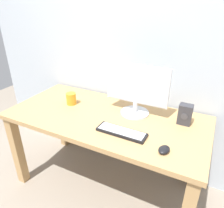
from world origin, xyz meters
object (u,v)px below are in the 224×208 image
Objects in this scene: desk at (106,128)px; monitor at (136,89)px; keyboard_primary at (122,132)px; speaker_right at (185,114)px; coffee_mug at (71,99)px; mouse at (164,150)px.

monitor is at bearing 36.87° from desk.
desk is 4.48× the size of keyboard_primary.
keyboard_primary is (0.23, -0.17, 0.13)m from desk.
speaker_right is at bearing 15.28° from desk.
desk is 10.18× the size of speaker_right.
monitor is 0.61m from coffee_mug.
mouse is (0.35, -0.39, -0.20)m from monitor.
mouse reaches higher than keyboard_primary.
keyboard_primary is (0.02, -0.33, -0.21)m from monitor.
desk is 15.45× the size of coffee_mug.
speaker_right is (0.60, 0.16, 0.20)m from desk.
monitor is 0.42m from speaker_right.
coffee_mug is (-0.58, -0.10, -0.16)m from monitor.
keyboard_primary is 3.83× the size of mouse.
speaker_right reaches higher than mouse.
coffee_mug reaches higher than keyboard_primary.
desk is 17.16× the size of mouse.
mouse is (0.55, -0.24, 0.13)m from desk.
monitor is 5.42× the size of mouse.
monitor reaches higher than coffee_mug.
coffee_mug is at bearing 173.19° from mouse.
monitor is 1.42× the size of keyboard_primary.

